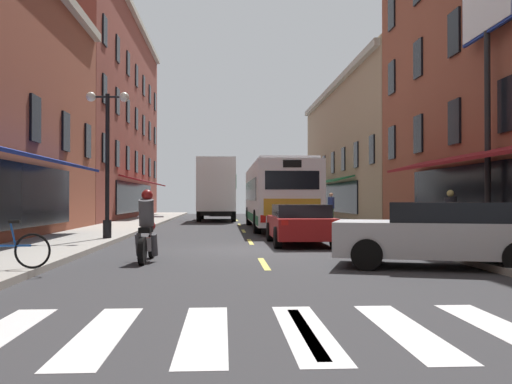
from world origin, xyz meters
The scene contains 16 objects.
ground_plane centered at (0.00, 0.00, -0.05)m, with size 34.80×80.00×0.10m, color #333335.
lane_centre_dashes centered at (0.00, -0.25, 0.00)m, with size 0.14×73.90×0.01m.
crosswalk_near centered at (0.00, -10.00, 0.00)m, with size 7.10×2.80×0.01m.
sidewalk_left centered at (-5.90, 0.00, 0.07)m, with size 3.00×80.00×0.14m, color #A39E93.
sidewalk_right centered at (5.90, 0.00, 0.07)m, with size 3.00×80.00×0.14m, color #A39E93.
billboard_sign centered at (7.05, 0.59, 6.40)m, with size 0.40×3.32×8.02m.
transit_bus centered at (1.68, 11.32, 1.65)m, with size 2.66×12.26×3.13m.
box_truck centered at (-1.35, 21.81, 2.06)m, with size 2.51×7.64×4.00m.
sedan_near centered at (3.65, -4.38, 0.71)m, with size 4.61×3.06×1.37m.
sedan_mid centered at (1.52, 1.80, 0.66)m, with size 1.90×4.27×1.27m.
sedan_far centered at (-1.05, 33.98, 0.70)m, with size 1.88×4.70×1.37m.
motorcycle_rider centered at (-2.66, -2.90, 0.71)m, with size 0.62×2.07×1.66m.
bicycle_near centered at (-4.98, -5.31, 0.50)m, with size 1.71×0.48×0.91m.
pedestrian_mid centered at (4.94, 14.62, 0.98)m, with size 0.36×0.36×1.64m.
pedestrian_far centered at (5.79, 0.32, 0.94)m, with size 0.36×0.36×1.57m.
street_lamp_twin centered at (-4.78, 3.18, 2.86)m, with size 1.42×0.32×4.89m.
Camera 1 is at (-0.89, -16.22, 1.44)m, focal length 40.23 mm.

